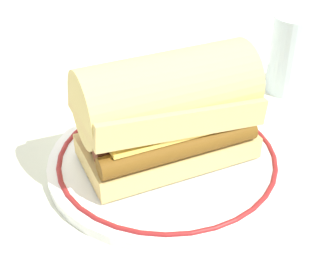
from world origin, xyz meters
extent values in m
plane|color=beige|center=(0.00, 0.00, 0.00)|extent=(1.50, 1.50, 0.00)
cylinder|color=white|center=(0.01, 0.00, 0.01)|extent=(0.28, 0.28, 0.01)
torus|color=maroon|center=(0.01, 0.00, 0.01)|extent=(0.26, 0.26, 0.01)
cube|color=#D6B96C|center=(0.01, 0.00, 0.03)|extent=(0.21, 0.13, 0.03)
cylinder|color=brown|center=(0.00, -0.04, 0.05)|extent=(0.18, 0.05, 0.02)
cylinder|color=brown|center=(0.01, -0.01, 0.05)|extent=(0.18, 0.05, 0.02)
cylinder|color=brown|center=(0.01, 0.01, 0.05)|extent=(0.18, 0.05, 0.02)
cylinder|color=maroon|center=(0.02, 0.04, 0.05)|extent=(0.18, 0.05, 0.02)
cube|color=#EFC64C|center=(0.01, 0.00, 0.07)|extent=(0.17, 0.12, 0.01)
cube|color=tan|center=(0.01, 0.00, 0.09)|extent=(0.21, 0.13, 0.05)
cylinder|color=#D3BA6C|center=(0.01, 0.00, 0.10)|extent=(0.21, 0.11, 0.09)
cylinder|color=silver|center=(0.27, 0.06, 0.06)|extent=(0.07, 0.07, 0.12)
cylinder|color=gold|center=(0.27, 0.06, 0.04)|extent=(0.06, 0.06, 0.07)
camera|label=1|loc=(-0.24, -0.39, 0.36)|focal=51.55mm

